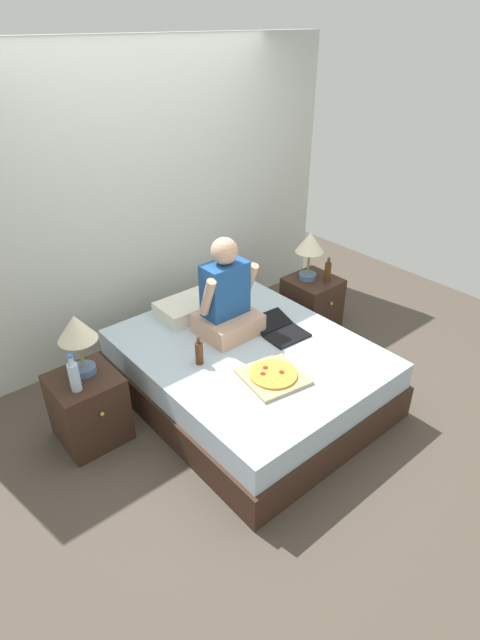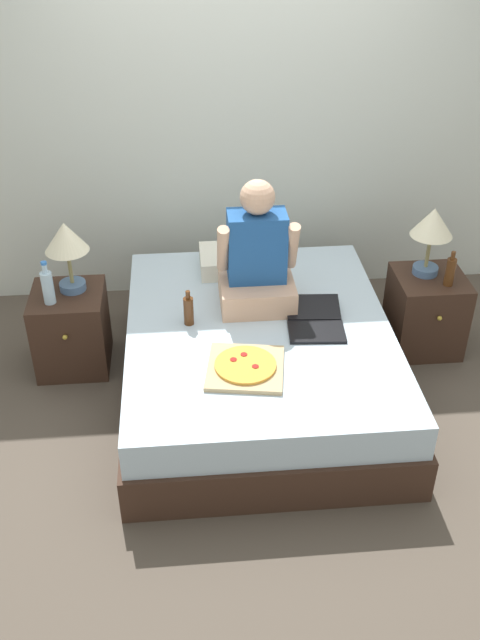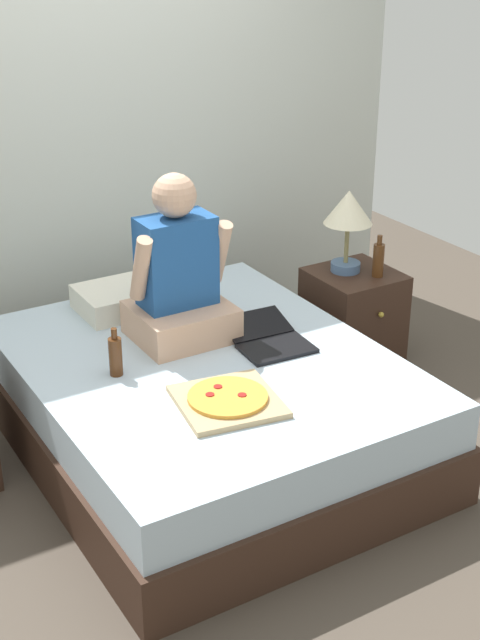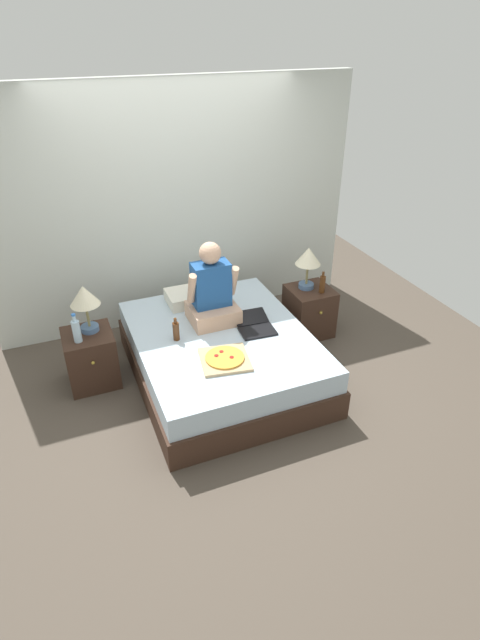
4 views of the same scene
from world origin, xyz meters
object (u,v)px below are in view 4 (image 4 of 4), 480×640
Objects in this scene: lamp_on_right_nightstand at (308,259)px; beer_bottle_on_bed at (176,331)px; pizza_box at (225,359)px; lamp_on_left_nightstand at (85,299)px; water_bottle at (76,330)px; nightstand_left at (91,358)px; person_seated at (212,293)px; laptop at (255,326)px; bed at (222,356)px; nightstand_right at (309,311)px; beer_bottle at (322,284)px.

lamp_on_right_nightstand reaches higher than beer_bottle_on_bed.
pizza_box is 2.09× the size of beer_bottle_on_bed.
lamp_on_left_nightstand is 1.63× the size of water_bottle.
lamp_on_right_nightstand reaches higher than nightstand_left.
person_seated is 0.51m from laptop.
nightstand_left is 0.39m from water_bottle.
lamp_on_right_nightstand is at bearing 21.49° from bed.
nightstand_right and pizza_box have the same top height.
person_seated reaches higher than nightstand_left.
nightstand_left is 1.17× the size of lamp_on_left_nightstand.
water_bottle is 0.53× the size of nightstand_right.
nightstand_right is at bearing 26.96° from laptop.
person_seated is at bearing 87.25° from bed.
nightstand_left is at bearing 156.55° from beer_bottle_on_bed.
nightstand_left is at bearing 174.15° from person_seated.
water_bottle is 0.60× the size of pizza_box.
lamp_on_right_nightstand is (-0.03, 0.05, 0.59)m from nightstand_right.
laptop reaches higher than nightstand_right.
person_seated is at bearing -5.85° from nightstand_left.
person_seated is at bearing -179.14° from beer_bottle.
water_bottle is 0.35× the size of person_seated.
lamp_on_left_nightstand is at bearing 171.41° from person_seated.
beer_bottle is at bearing -2.44° from nightstand_left.
lamp_on_right_nightstand reaches higher than pizza_box.
lamp_on_right_nightstand is (2.21, 0.00, 0.00)m from lamp_on_left_nightstand.
nightstand_right is (2.36, 0.09, -0.37)m from water_bottle.
lamp_on_left_nightstand is 1.96× the size of beer_bottle.
beer_bottle_on_bed is (-0.28, 0.47, 0.07)m from pizza_box.
bed is 3.68× the size of nightstand_right.
beer_bottle is 0.53× the size of laptop.
person_seated is 1.79× the size of laptop.
water_bottle is 0.85m from beer_bottle_on_bed.
bed is 0.59m from person_seated.
beer_bottle is 1.20m from person_seated.
lamp_on_right_nightstand is 0.58× the size of person_seated.
lamp_on_left_nightstand is 0.58× the size of person_seated.
pizza_box is at bearing -145.73° from lamp_on_right_nightstand.
bed is 4.43× the size of laptop.
lamp_on_right_nightstand is (2.25, 0.05, 0.59)m from nightstand_left.
laptop is at bearing -160.43° from beer_bottle.
nightstand_right is (1.14, 0.39, 0.03)m from bed.
nightstand_right reaches higher than bed.
beer_bottle_on_bed reaches higher than nightstand_left.
nightstand_right is at bearing 11.73° from beer_bottle_on_bed.
nightstand_left is at bearing 180.00° from nightstand_right.
lamp_on_right_nightstand is at bearing 120.93° from nightstand_right.
nightstand_left is at bearing 48.35° from water_bottle.
water_bottle is 1.20× the size of beer_bottle.
person_seated reaches higher than lamp_on_right_nightstand.
water_bottle is at bearing 168.11° from laptop.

